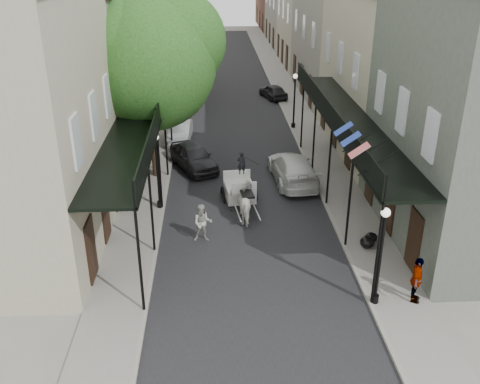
{
  "coord_description": "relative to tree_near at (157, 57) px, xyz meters",
  "views": [
    {
      "loc": [
        -1.48,
        -17.25,
        11.59
      ],
      "look_at": [
        -0.33,
        4.32,
        1.6
      ],
      "focal_mm": 40.0,
      "sensor_mm": 36.0,
      "label": 1
    }
  ],
  "objects": [
    {
      "name": "tree_near",
      "position": [
        0.0,
        0.0,
        0.0
      ],
      "size": [
        7.31,
        6.8,
        9.63
      ],
      "color": "#382619",
      "rests_on": "sidewalk_left"
    },
    {
      "name": "building_row_right",
      "position": [
        12.8,
        19.82,
        -1.24
      ],
      "size": [
        5.0,
        80.0,
        10.5
      ],
      "primitive_type": "cube",
      "color": "gray",
      "rests_on": "ground"
    },
    {
      "name": "lamppost_right_far",
      "position": [
        8.3,
        7.82,
        -4.44
      ],
      "size": [
        0.32,
        0.32,
        3.71
      ],
      "color": "black",
      "rests_on": "sidewalk_right"
    },
    {
      "name": "horse",
      "position": [
        4.24,
        -5.43,
        -5.67
      ],
      "size": [
        1.11,
        2.03,
        1.64
      ],
      "primitive_type": "imported",
      "rotation": [
        0.0,
        0.0,
        3.26
      ],
      "color": "silver",
      "rests_on": "ground"
    },
    {
      "name": "car_left_near",
      "position": [
        1.6,
        0.95,
        -5.77
      ],
      "size": [
        3.23,
        4.56,
        1.44
      ],
      "primitive_type": "imported",
      "rotation": [
        0.0,
        0.0,
        0.41
      ],
      "color": "black",
      "rests_on": "ground"
    },
    {
      "name": "lamppost_left",
      "position": [
        0.1,
        -4.18,
        -4.44
      ],
      "size": [
        0.32,
        0.32,
        3.71
      ],
      "color": "black",
      "rests_on": "sidewalk_left"
    },
    {
      "name": "car_right_far",
      "position": [
        7.8,
        16.0,
        -5.89
      ],
      "size": [
        2.37,
        3.76,
        1.19
      ],
      "primitive_type": "imported",
      "rotation": [
        0.0,
        0.0,
        3.44
      ],
      "color": "black",
      "rests_on": "ground"
    },
    {
      "name": "tree_far",
      "position": [
        -0.05,
        14.0,
        -0.65
      ],
      "size": [
        6.45,
        6.0,
        8.61
      ],
      "color": "#382619",
      "rests_on": "sidewalk_left"
    },
    {
      "name": "pedestrian_sidewalk_left",
      "position": [
        -0.8,
        10.8,
        -5.61
      ],
      "size": [
        1.05,
        0.7,
        1.52
      ],
      "primitive_type": "imported",
      "rotation": [
        0.0,
        0.0,
        3.28
      ],
      "color": "gray",
      "rests_on": "sidewalk_left"
    },
    {
      "name": "trash_bags",
      "position": [
        9.15,
        -8.29,
        -6.13
      ],
      "size": [
        0.87,
        1.02,
        0.51
      ],
      "color": "black",
      "rests_on": "sidewalk_right"
    },
    {
      "name": "lamppost_right_near",
      "position": [
        8.3,
        -12.18,
        -4.44
      ],
      "size": [
        0.32,
        0.32,
        3.71
      ],
      "color": "black",
      "rests_on": "sidewalk_right"
    },
    {
      "name": "pedestrian_walking",
      "position": [
        2.2,
        -7.3,
        -5.64
      ],
      "size": [
        0.82,
        0.64,
        1.69
      ],
      "primitive_type": "imported",
      "rotation": [
        0.0,
        0.0,
        0.0
      ],
      "color": "#A0A097",
      "rests_on": "ground"
    },
    {
      "name": "gallery_right",
      "position": [
        8.99,
        -3.2,
        -2.44
      ],
      "size": [
        2.2,
        18.05,
        4.88
      ],
      "color": "black",
      "rests_on": "sidewalk_right"
    },
    {
      "name": "carriage",
      "position": [
        3.94,
        -2.89,
        -5.42
      ],
      "size": [
        1.86,
        2.56,
        2.74
      ],
      "rotation": [
        0.0,
        0.0,
        0.12
      ],
      "color": "black",
      "rests_on": "ground"
    },
    {
      "name": "gallery_left",
      "position": [
        -0.59,
        -3.2,
        -2.44
      ],
      "size": [
        2.2,
        18.05,
        4.88
      ],
      "color": "black",
      "rests_on": "sidewalk_left"
    },
    {
      "name": "ground",
      "position": [
        4.2,
        -10.18,
        -6.49
      ],
      "size": [
        140.0,
        140.0,
        0.0
      ],
      "primitive_type": "plane",
      "color": "gray",
      "rests_on": "ground"
    },
    {
      "name": "sidewalk_left",
      "position": [
        -0.8,
        9.82,
        -6.43
      ],
      "size": [
        2.2,
        90.0,
        0.12
      ],
      "primitive_type": "cube",
      "color": "gray",
      "rests_on": "ground"
    },
    {
      "name": "pedestrian_sidewalk_right",
      "position": [
        9.7,
        -12.18,
        -5.5
      ],
      "size": [
        0.8,
        1.11,
        1.74
      ],
      "primitive_type": "imported",
      "rotation": [
        0.0,
        0.0,
        1.16
      ],
      "color": "gray",
      "rests_on": "sidewalk_right"
    },
    {
      "name": "car_left_mid",
      "position": [
        0.6,
        5.56,
        -5.85
      ],
      "size": [
        1.56,
        3.95,
        1.28
      ],
      "primitive_type": "imported",
      "rotation": [
        0.0,
        0.0,
        -0.05
      ],
      "color": "#99989D",
      "rests_on": "ground"
    },
    {
      "name": "building_row_left",
      "position": [
        -4.4,
        19.82,
        -1.24
      ],
      "size": [
        5.0,
        80.0,
        10.5
      ],
      "primitive_type": "cube",
      "color": "#ABA588",
      "rests_on": "ground"
    },
    {
      "name": "car_right_near",
      "position": [
        6.95,
        -1.18,
        -5.74
      ],
      "size": [
        2.46,
        5.3,
        1.5
      ],
      "primitive_type": "imported",
      "rotation": [
        0.0,
        0.0,
        3.21
      ],
      "color": "silver",
      "rests_on": "ground"
    },
    {
      "name": "car_left_far",
      "position": [
        0.6,
        21.94,
        -5.75
      ],
      "size": [
        4.39,
        5.88,
        1.48
      ],
      "primitive_type": "imported",
      "rotation": [
        0.0,
        0.0,
        -0.41
      ],
      "color": "black",
      "rests_on": "ground"
    },
    {
      "name": "sidewalk_right",
      "position": [
        9.2,
        9.82,
        -6.43
      ],
      "size": [
        2.2,
        90.0,
        0.12
      ],
      "primitive_type": "cube",
      "color": "gray",
      "rests_on": "ground"
    },
    {
      "name": "road",
      "position": [
        4.2,
        9.82,
        -6.48
      ],
      "size": [
        8.0,
        90.0,
        0.01
      ],
      "primitive_type": "cube",
      "color": "black",
      "rests_on": "ground"
    }
  ]
}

